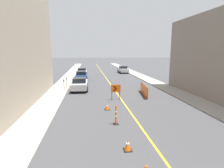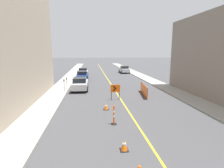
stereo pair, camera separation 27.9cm
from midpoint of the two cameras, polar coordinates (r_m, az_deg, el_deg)
lane_stripe at (r=34.18m, az=-1.78°, el=2.53°), size 0.12×73.65×0.01m
sidewalk_left at (r=34.24m, az=-13.38°, el=2.37°), size 2.31×73.65×0.12m
sidewalk_right at (r=35.47m, az=9.42°, el=2.78°), size 2.31×73.65×0.12m
traffic_cone_second at (r=8.92m, az=4.95°, el=-19.32°), size 0.40×0.40×0.53m
traffic_cone_third at (r=14.51m, az=-1.39°, el=-7.37°), size 0.44×0.44×0.51m
delineator_post_rear at (r=11.58m, az=1.32°, el=-10.39°), size 0.33×0.33×1.31m
arrow_barricade_primary at (r=17.15m, az=1.55°, el=-1.70°), size 0.94×0.13×1.53m
safety_mesh_fence at (r=19.61m, az=10.76°, el=-1.85°), size 0.61×4.11×1.16m
parked_car_curb_near at (r=21.99m, az=-10.02°, el=0.08°), size 1.95×4.34×1.59m
parked_car_curb_mid at (r=29.55m, az=-9.46°, el=2.71°), size 1.95×4.35×1.59m
parked_car_curb_far at (r=35.08m, az=-9.19°, el=3.92°), size 1.94×4.32×1.59m
parked_car_opposite_side at (r=39.81m, az=4.20°, el=4.78°), size 1.94×4.32×1.59m
parking_meter_near_curb at (r=23.62m, az=-14.28°, el=1.21°), size 0.12×0.11×1.29m
parking_meter_far_curb at (r=21.39m, az=-15.03°, el=0.43°), size 0.12×0.11×1.40m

